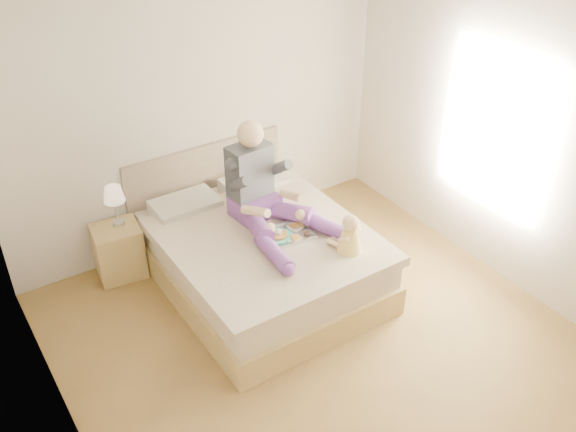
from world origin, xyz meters
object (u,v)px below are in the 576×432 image
nightstand (119,251)px  adult (264,194)px  baby (349,236)px  bed (257,252)px  tray (287,232)px

nightstand → adult: size_ratio=0.44×
nightstand → baby: baby is taller
bed → adult: adult is taller
bed → nightstand: 1.32m
nightstand → tray: tray is taller
tray → nightstand: bearing=143.2°
adult → tray: bearing=-87.6°
nightstand → baby: 2.22m
bed → adult: (0.11, 0.04, 0.57)m
adult → tray: adult is taller
bed → nightstand: (-1.05, 0.80, -0.05)m
nightstand → adult: bearing=-26.0°
bed → baby: bearing=-57.6°
bed → tray: bearing=-59.6°
nightstand → tray: bearing=-34.3°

